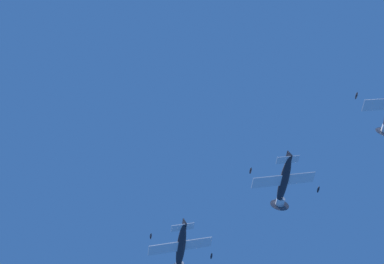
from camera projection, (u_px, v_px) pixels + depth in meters
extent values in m
ellipsoid|color=#232328|center=(181.00, 247.00, 80.81)|extent=(4.07, 7.35, 2.28)
cube|color=white|center=(181.00, 246.00, 80.55)|extent=(8.56, 4.88, 3.91)
ellipsoid|color=#232328|center=(151.00, 236.00, 82.02)|extent=(0.69, 1.04, 0.46)
ellipsoid|color=#232328|center=(211.00, 256.00, 79.08)|extent=(0.69, 1.04, 0.46)
cube|color=white|center=(183.00, 227.00, 79.41)|extent=(3.24, 2.16, 1.49)
cube|color=#232328|center=(184.00, 225.00, 79.84)|extent=(1.03, 1.24, 1.31)
ellipsoid|color=#1E232D|center=(182.00, 247.00, 81.34)|extent=(1.53, 1.87, 1.14)
ellipsoid|color=#232328|center=(284.00, 181.00, 76.99)|extent=(3.96, 7.31, 2.57)
cylinder|color=white|center=(280.00, 202.00, 78.63)|extent=(1.80, 1.37, 1.65)
cone|color=white|center=(279.00, 206.00, 78.98)|extent=(0.95, 0.93, 0.83)
cylinder|color=#3F3F47|center=(280.00, 205.00, 78.90)|extent=(3.23, 0.98, 3.31)
cube|color=white|center=(284.00, 180.00, 76.73)|extent=(8.58, 4.89, 3.86)
ellipsoid|color=#232328|center=(251.00, 171.00, 78.11)|extent=(0.67, 1.03, 0.50)
ellipsoid|color=#232328|center=(318.00, 190.00, 75.34)|extent=(0.67, 1.03, 0.50)
cube|color=white|center=(288.00, 160.00, 75.46)|extent=(3.24, 2.16, 1.50)
cube|color=#232328|center=(289.00, 157.00, 75.89)|extent=(1.02, 1.19, 1.36)
ellipsoid|color=#1E232D|center=(284.00, 181.00, 77.53)|extent=(1.51, 1.85, 1.20)
ellipsoid|color=#232328|center=(356.00, 96.00, 76.49)|extent=(0.68, 1.04, 0.47)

